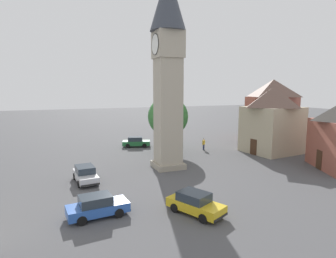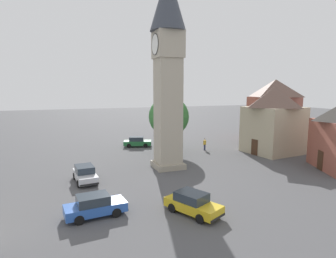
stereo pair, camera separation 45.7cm
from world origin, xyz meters
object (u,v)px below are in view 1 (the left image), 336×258
object	(u,v)px
car_silver_kerb	(136,142)
building_corner_back	(272,119)
car_blue_kerb	(97,206)
clock_tower	(168,54)
building_terrace_right	(272,110)
car_red_corner	(195,203)
tree	(168,117)
car_white_side	(85,174)
pedestrian	(204,143)

from	to	relation	value
car_silver_kerb	building_corner_back	size ratio (longest dim) A/B	0.49
car_blue_kerb	clock_tower	bearing A→B (deg)	136.66
building_terrace_right	building_corner_back	xyz separation A→B (m)	(6.79, -6.04, -0.63)
clock_tower	car_silver_kerb	bearing A→B (deg)	-178.36
clock_tower	car_blue_kerb	world-z (taller)	clock_tower
car_red_corner	building_corner_back	bearing A→B (deg)	125.76
tree	building_corner_back	bearing A→B (deg)	70.25
car_white_side	pedestrian	distance (m)	18.99
building_terrace_right	car_blue_kerb	bearing A→B (deg)	-59.70
car_blue_kerb	building_terrace_right	distance (m)	36.23
car_blue_kerb	car_silver_kerb	world-z (taller)	same
car_blue_kerb	tree	world-z (taller)	tree
tree	building_terrace_right	xyz separation A→B (m)	(-1.97, 19.45, 0.23)
car_white_side	building_corner_back	bearing A→B (deg)	98.19
clock_tower	building_terrace_right	size ratio (longest dim) A/B	2.05
car_blue_kerb	car_silver_kerb	xyz separation A→B (m)	(-21.73, 8.58, 0.00)
pedestrian	clock_tower	bearing A→B (deg)	-51.09
car_silver_kerb	car_red_corner	world-z (taller)	same
car_blue_kerb	tree	size ratio (longest dim) A/B	0.55
building_corner_back	tree	bearing A→B (deg)	-109.75
car_silver_kerb	car_red_corner	distance (m)	23.84
clock_tower	car_blue_kerb	size ratio (longest dim) A/B	4.92
car_blue_kerb	building_corner_back	bearing A→B (deg)	114.42
car_blue_kerb	car_white_side	xyz separation A→B (m)	(-7.75, -0.08, 0.00)
car_silver_kerb	tree	bearing A→B (deg)	28.42
pedestrian	building_terrace_right	xyz separation A→B (m)	(-2.15, 14.02, 4.22)
car_red_corner	car_blue_kerb	bearing A→B (deg)	-107.36
pedestrian	tree	distance (m)	6.74
car_red_corner	building_terrace_right	bearing A→B (deg)	129.33
car_blue_kerb	car_red_corner	xyz separation A→B (m)	(2.01, 6.44, 0.00)
car_blue_kerb	building_corner_back	world-z (taller)	building_corner_back
car_red_corner	building_corner_back	distance (m)	23.20
car_red_corner	car_white_side	world-z (taller)	same
car_silver_kerb	pedestrian	xyz separation A→B (m)	(5.74, 8.44, 0.25)
building_terrace_right	car_red_corner	bearing A→B (deg)	-50.67
building_corner_back	car_silver_kerb	bearing A→B (deg)	-122.28
car_silver_kerb	pedestrian	bearing A→B (deg)	55.79
car_blue_kerb	car_silver_kerb	distance (m)	23.36
clock_tower	car_red_corner	xyz separation A→B (m)	(11.48, -2.49, -11.57)
clock_tower	car_white_side	bearing A→B (deg)	-79.19
car_blue_kerb	car_red_corner	bearing A→B (deg)	72.64
car_silver_kerb	car_red_corner	size ratio (longest dim) A/B	1.00
car_white_side	tree	bearing A→B (deg)	125.82
car_red_corner	building_corner_back	xyz separation A→B (m)	(-13.37, 18.56, 3.84)
car_red_corner	pedestrian	world-z (taller)	pedestrian
clock_tower	building_terrace_right	xyz separation A→B (m)	(-8.67, 22.11, -7.10)
clock_tower	building_corner_back	distance (m)	17.93
tree	building_terrace_right	distance (m)	19.55
car_white_side	building_terrace_right	xyz separation A→B (m)	(-10.40, 31.13, 4.47)
car_silver_kerb	tree	world-z (taller)	tree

